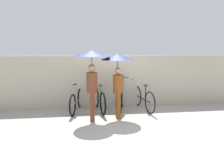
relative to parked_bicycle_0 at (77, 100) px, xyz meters
The scene contains 8 objects.
ground_plane 1.96m from the parked_bicycle_0, 53.23° to the right, with size 30.00×30.00×0.00m, color #9E998E.
back_wall 1.37m from the parked_bicycle_0, 23.09° to the left, with size 10.31×0.12×1.88m.
parked_bicycle_0 is the anchor object (origin of this frame).
parked_bicycle_1 0.77m from the parked_bicycle_0, ahead, with size 0.45×1.82×1.10m.
parked_bicycle_2 1.54m from the parked_bicycle_0, ahead, with size 0.56×1.60×1.10m.
parked_bicycle_3 2.31m from the parked_bicycle_0, ahead, with size 0.46×1.83×1.02m.
pedestrian_leading 1.68m from the parked_bicycle_0, 62.57° to the right, with size 1.07×1.07×2.09m.
pedestrian_center 1.92m from the parked_bicycle_0, 31.65° to the right, with size 1.04×1.04×1.97m.
Camera 1 is at (-0.91, -5.80, 2.15)m, focal length 35.00 mm.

